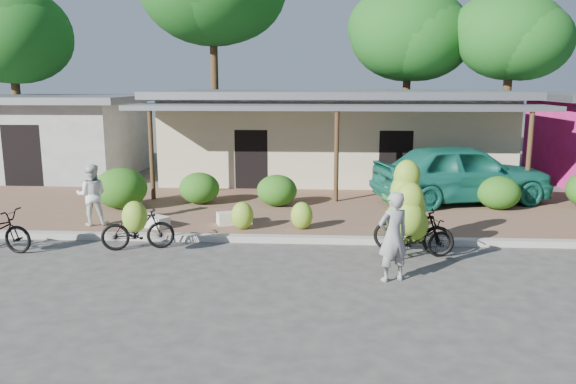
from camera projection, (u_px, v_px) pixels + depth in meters
The scene contains 24 objects.
ground at pixel (343, 272), 11.00m from camera, with size 100.00×100.00×0.00m, color #3E3C39.
sidewalk at pixel (337, 211), 15.89m from camera, with size 60.00×6.00×0.12m, color brown.
curb at pixel (340, 240), 12.95m from camera, with size 60.00×0.25×0.15m, color #A8A399.
shop_main at pixel (333, 134), 21.38m from camera, with size 13.00×8.50×3.35m.
shop_grey at pixel (54, 135), 22.11m from camera, with size 7.00×6.00×3.15m.
tree_back_left at pixel (8, 33), 23.56m from camera, with size 5.15×5.03×7.62m.
tree_center_right at pixel (404, 32), 25.94m from camera, with size 5.51×5.42×8.02m.
tree_near_right at pixel (506, 34), 23.80m from camera, with size 4.71×4.55×7.40m.
hedge_0 at pixel (121, 188), 15.91m from camera, with size 1.49×1.34×1.16m, color #1B6116.
hedge_1 at pixel (199, 188), 16.55m from camera, with size 1.19×1.07×0.93m, color #1B6116.
hedge_2 at pixel (277, 190), 16.25m from camera, with size 1.17×1.05×0.91m, color #1B6116.
hedge_3 at pixel (402, 193), 15.93m from camera, with size 1.12×1.01×0.87m, color #1B6116.
hedge_4 at pixel (499, 193), 15.83m from camera, with size 1.20×1.08×0.94m, color #1B6116.
bike_left at pixel (137, 227), 12.24m from camera, with size 1.65×1.27×1.24m.
bike_center at pixel (411, 218), 11.94m from camera, with size 1.74×1.35×2.03m.
bike_right at pixel (412, 224), 11.84m from camera, with size 1.79×1.38×1.68m.
loose_banana_a at pixel (242, 216), 13.67m from camera, with size 0.54×0.46×0.68m, color #7ABA2E.
loose_banana_b at pixel (302, 216), 13.69m from camera, with size 0.54×0.46×0.68m, color #7ABA2E.
loose_banana_c at pixel (397, 216), 13.64m from camera, with size 0.52×0.44×0.65m, color #7ABA2E.
sack_near at pixel (234, 218), 14.24m from camera, with size 0.85×0.40×0.30m, color beige.
sack_far at pixel (154, 221), 13.91m from camera, with size 0.75×0.38×0.28m, color beige.
vendor at pixel (393, 237), 10.36m from camera, with size 0.62×0.41×1.70m, color gray.
bystander at pixel (92, 195), 14.00m from camera, with size 0.75×0.59×1.55m, color silver.
teal_van at pixel (461, 173), 16.66m from camera, with size 2.10×5.23×1.78m, color #166553.
Camera 1 is at (-0.44, -10.54, 3.65)m, focal length 35.00 mm.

